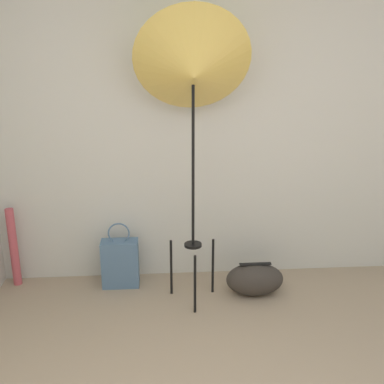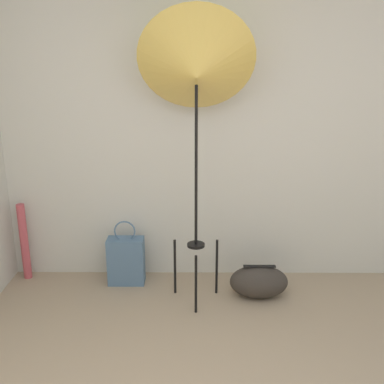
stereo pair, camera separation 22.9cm
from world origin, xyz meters
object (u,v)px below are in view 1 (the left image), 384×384
duffel_bag (255,279)px  photo_umbrella (193,70)px  paper_roll (14,247)px  tote_bag (120,263)px

duffel_bag → photo_umbrella: bearing=-175.5°
photo_umbrella → paper_roll: bearing=166.4°
paper_roll → tote_bag: bearing=-5.7°
duffel_bag → paper_roll: (-1.94, 0.31, 0.20)m
duffel_bag → paper_roll: paper_roll is taller
tote_bag → duffel_bag: bearing=-11.8°
duffel_bag → paper_roll: bearing=170.9°
tote_bag → duffel_bag: tote_bag is taller
tote_bag → paper_roll: (-0.87, 0.09, 0.13)m
photo_umbrella → paper_roll: photo_umbrella is taller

